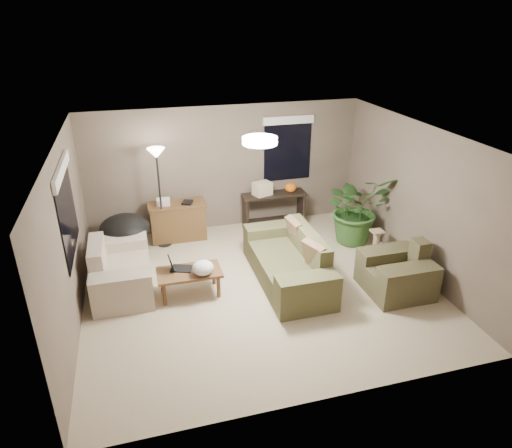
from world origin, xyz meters
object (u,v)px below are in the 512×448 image
object	(u,v)px
armchair	(397,274)
floor_lamp	(157,165)
coffee_table	(189,275)
console_table	(274,208)
cat_scratching_post	(376,245)
papasan_chair	(125,233)
loveseat	(120,272)
houseplant	(356,215)
desk	(178,221)
main_sofa	(290,264)

from	to	relation	value
armchair	floor_lamp	xyz separation A→B (m)	(-3.45, 2.62, 1.30)
coffee_table	console_table	size ratio (longest dim) A/B	0.77
console_table	floor_lamp	size ratio (longest dim) A/B	0.68
floor_lamp	cat_scratching_post	distance (m)	4.23
console_table	cat_scratching_post	world-z (taller)	console_table
papasan_chair	floor_lamp	size ratio (longest dim) A/B	0.58
armchair	papasan_chair	bearing A→B (deg)	150.53
loveseat	houseplant	xyz separation A→B (m)	(4.42, 0.54, 0.24)
coffee_table	desk	distance (m)	2.03
console_table	desk	bearing A→B (deg)	-179.82
main_sofa	houseplant	size ratio (longest dim) A/B	1.58
desk	main_sofa	bearing A→B (deg)	-51.66
cat_scratching_post	houseplant	bearing A→B (deg)	99.82
floor_lamp	houseplant	bearing A→B (deg)	-12.96
desk	papasan_chair	distance (m)	1.10
papasan_chair	houseplant	world-z (taller)	houseplant
coffee_table	console_table	xyz separation A→B (m)	(2.03, 2.04, 0.08)
desk	papasan_chair	xyz separation A→B (m)	(-1.00, -0.46, 0.09)
coffee_table	desk	xyz separation A→B (m)	(0.06, 2.03, 0.02)
main_sofa	papasan_chair	world-z (taller)	main_sofa
desk	cat_scratching_post	xyz separation A→B (m)	(3.41, -1.66, -0.16)
armchair	floor_lamp	world-z (taller)	floor_lamp
coffee_table	papasan_chair	xyz separation A→B (m)	(-0.94, 1.58, 0.11)
armchair	coffee_table	bearing A→B (deg)	166.54
armchair	floor_lamp	size ratio (longest dim) A/B	0.52
armchair	houseplant	world-z (taller)	houseplant
loveseat	main_sofa	bearing A→B (deg)	-9.86
coffee_table	houseplant	world-z (taller)	houseplant
papasan_chair	floor_lamp	distance (m)	1.36
main_sofa	loveseat	bearing A→B (deg)	170.14
main_sofa	coffee_table	distance (m)	1.67
coffee_table	papasan_chair	bearing A→B (deg)	120.78
armchair	papasan_chair	world-z (taller)	armchair
houseplant	cat_scratching_post	size ratio (longest dim) A/B	2.78
loveseat	cat_scratching_post	size ratio (longest dim) A/B	3.20
loveseat	cat_scratching_post	world-z (taller)	loveseat
main_sofa	floor_lamp	bearing A→B (deg)	135.96
cat_scratching_post	desk	bearing A→B (deg)	154.11
loveseat	desk	distance (m)	1.92
console_table	papasan_chair	world-z (taller)	papasan_chair
floor_lamp	armchair	bearing A→B (deg)	-37.20
armchair	desk	size ratio (longest dim) A/B	0.91
coffee_table	console_table	distance (m)	2.88
console_table	papasan_chair	xyz separation A→B (m)	(-2.97, -0.46, 0.03)
houseplant	console_table	bearing A→B (deg)	142.66
coffee_table	cat_scratching_post	world-z (taller)	cat_scratching_post
loveseat	desk	bearing A→B (deg)	54.25
loveseat	floor_lamp	distance (m)	2.06
console_table	floor_lamp	xyz separation A→B (m)	(-2.27, -0.19, 1.16)
main_sofa	armchair	distance (m)	1.72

